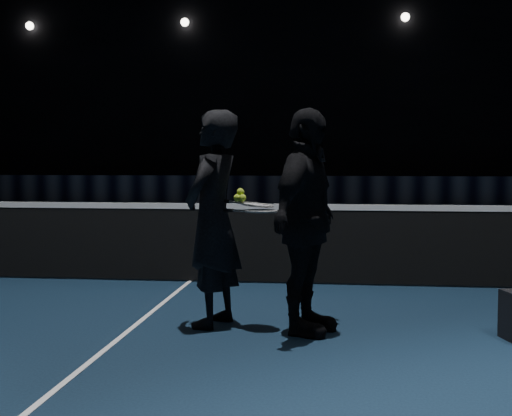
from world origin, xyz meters
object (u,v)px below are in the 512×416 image
(player_a, at_px, (213,219))
(player_b, at_px, (306,221))
(racket_lower, at_px, (261,211))
(racket_upper, at_px, (257,205))
(tennis_balls, at_px, (240,196))

(player_a, bearing_deg, player_b, 92.80)
(racket_lower, bearing_deg, racket_upper, 141.34)
(player_b, xyz_separation_m, racket_lower, (-0.39, 0.09, 0.08))
(tennis_balls, bearing_deg, racket_lower, -13.96)
(player_a, xyz_separation_m, tennis_balls, (0.25, -0.05, 0.20))
(player_b, bearing_deg, racket_upper, 91.01)
(player_b, bearing_deg, tennis_balls, 95.61)
(player_a, height_order, racket_upper, player_a)
(tennis_balls, bearing_deg, player_b, -12.97)
(player_a, height_order, racket_lower, player_a)
(racket_upper, bearing_deg, racket_lower, -42.66)
(player_a, relative_size, player_b, 1.00)
(racket_upper, bearing_deg, tennis_balls, -170.43)
(player_a, height_order, tennis_balls, player_a)
(player_b, relative_size, racket_upper, 2.81)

